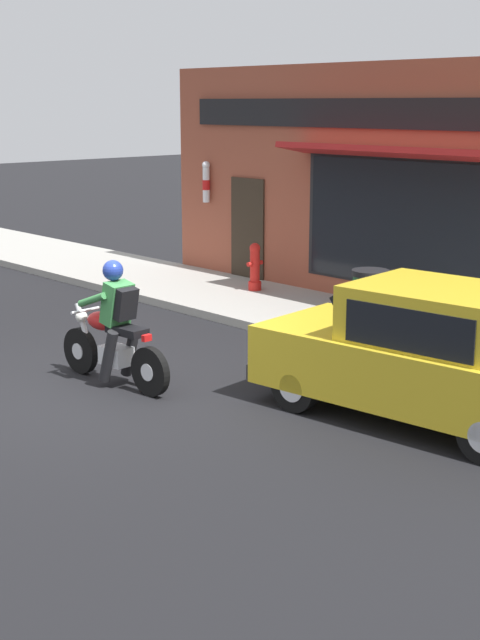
% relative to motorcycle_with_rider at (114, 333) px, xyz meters
% --- Properties ---
extents(ground_plane, '(80.00, 80.00, 0.00)m').
position_rel_motorcycle_with_rider_xyz_m(ground_plane, '(-0.42, -0.17, -0.68)').
color(ground_plane, black).
extents(sidewalk_curb, '(2.60, 22.00, 0.14)m').
position_rel_motorcycle_with_rider_xyz_m(sidewalk_curb, '(4.47, 2.83, -0.61)').
color(sidewalk_curb, '#9E9B93').
rests_on(sidewalk_curb, ground).
extents(storefront_building, '(1.25, 9.07, 4.20)m').
position_rel_motorcycle_with_rider_xyz_m(storefront_building, '(5.99, 0.99, 1.43)').
color(storefront_building, brown).
rests_on(storefront_building, ground).
extents(motorcycle_with_rider, '(0.58, 2.02, 1.62)m').
position_rel_motorcycle_with_rider_xyz_m(motorcycle_with_rider, '(0.00, 0.00, 0.00)').
color(motorcycle_with_rider, black).
rests_on(motorcycle_with_rider, ground).
extents(car_hatchback, '(2.00, 3.92, 1.57)m').
position_rel_motorcycle_with_rider_xyz_m(car_hatchback, '(1.77, -3.48, 0.09)').
color(car_hatchback, black).
rests_on(car_hatchback, ground).
extents(trash_bin, '(0.56, 0.56, 0.98)m').
position_rel_motorcycle_with_rider_xyz_m(trash_bin, '(3.95, -0.97, -0.04)').
color(trash_bin, '#23512D').
rests_on(trash_bin, sidewalk_curb).
extents(fire_hydrant, '(0.36, 0.24, 0.88)m').
position_rel_motorcycle_with_rider_xyz_m(fire_hydrant, '(4.98, 2.53, -0.11)').
color(fire_hydrant, red).
rests_on(fire_hydrant, sidewalk_curb).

